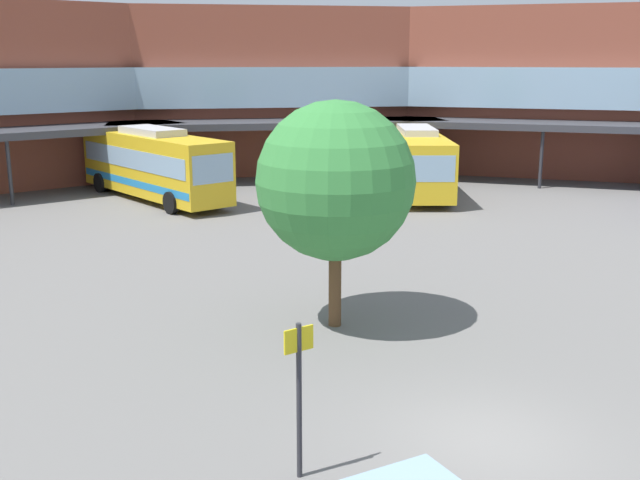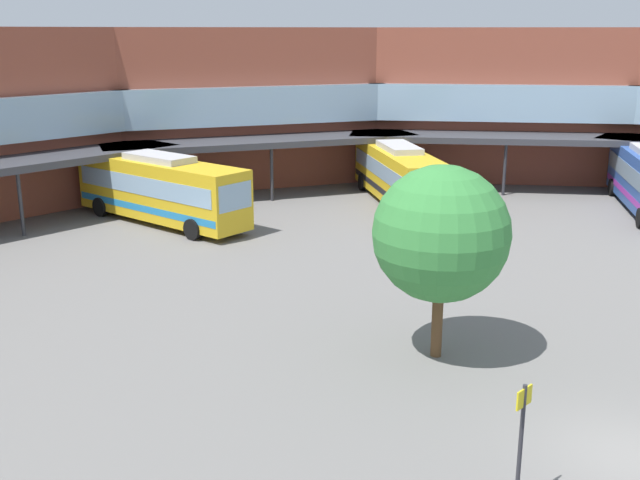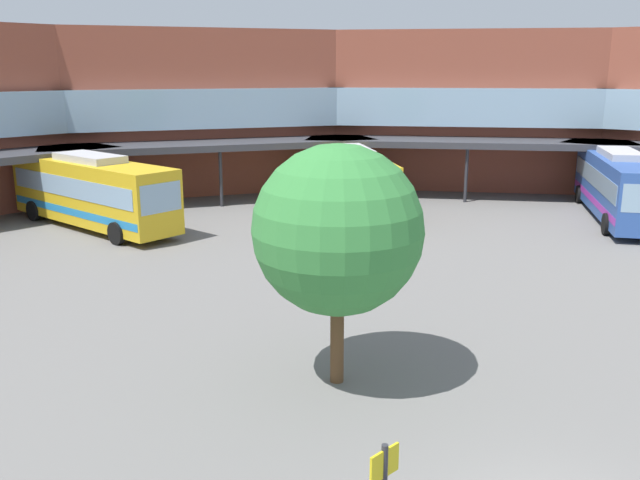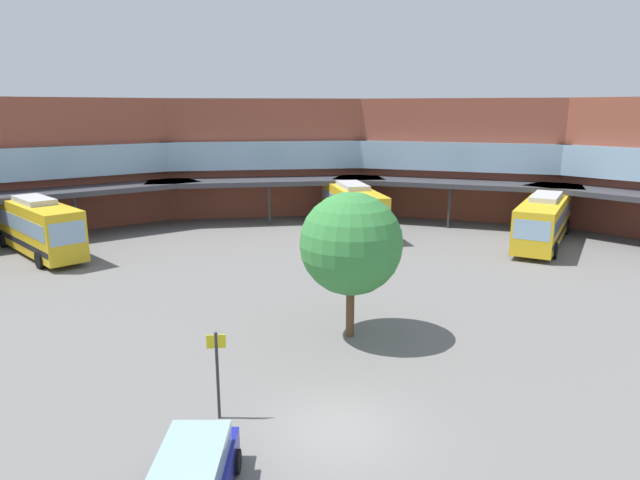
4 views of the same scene
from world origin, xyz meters
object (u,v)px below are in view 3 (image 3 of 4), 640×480
Objects in this scene: bus_2 at (617,184)px; bus_3 at (92,191)px; bus_0 at (352,178)px; plaza_tree at (338,230)px.

bus_3 is at bearing -73.76° from bus_2.
bus_3 reaches higher than bus_0.
bus_3 is at bearing -80.00° from bus_0.
plaza_tree is (-13.60, -18.38, 2.31)m from bus_0.
bus_0 is at bearing -88.21° from bus_2.
bus_0 is 1.17× the size of bus_2.
plaza_tree reaches higher than bus_2.
plaza_tree is at bearing -15.12° from bus_3.
bus_3 is (-14.12, 3.42, 0.10)m from bus_0.
plaza_tree is (-24.41, -8.40, 2.24)m from bus_2.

